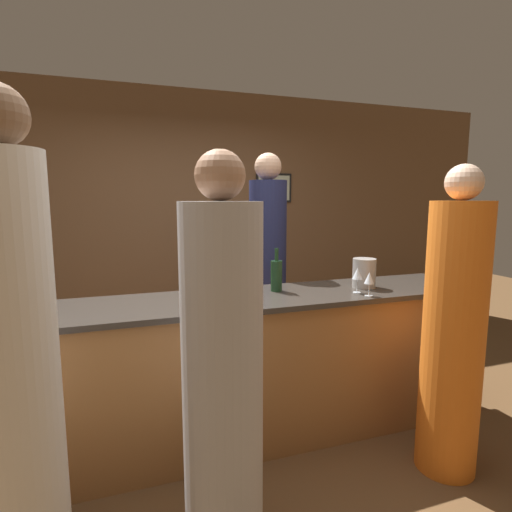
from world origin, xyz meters
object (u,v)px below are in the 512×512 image
guest_2 (18,372)px  wine_bottle_2 (276,275)px  guest_0 (453,334)px  guest_1 (223,375)px  ice_bucket (364,273)px  wine_bottle_1 (442,270)px  bartender (268,278)px

guest_2 → wine_bottle_2: (1.40, 0.86, 0.14)m
guest_0 → guest_2: guest_2 is taller
guest_1 → ice_bucket: 1.49m
guest_0 → ice_bucket: guest_0 is taller
guest_0 → wine_bottle_1: bearing=53.3°
bartender → ice_bucket: size_ratio=9.54×
wine_bottle_2 → guest_0: bearing=-43.8°
bartender → ice_bucket: bartender is taller
guest_0 → guest_2: (-2.20, -0.09, 0.12)m
guest_0 → wine_bottle_1: 0.69m
wine_bottle_2 → guest_2: bearing=-148.5°
bartender → guest_1: bearing=63.0°
wine_bottle_1 → guest_0: bearing=-126.7°
guest_0 → ice_bucket: bearing=103.5°
wine_bottle_1 → wine_bottle_2: 1.21m
bartender → wine_bottle_1: bartender is taller
guest_0 → guest_2: bearing=-177.7°
wine_bottle_2 → wine_bottle_1: bearing=-12.4°
guest_0 → guest_1: guest_1 is taller
guest_1 → wine_bottle_2: (0.60, 0.88, 0.25)m
guest_0 → ice_bucket: 0.74m
guest_0 → wine_bottle_2: (-0.80, 0.77, 0.26)m
guest_0 → guest_1: 1.41m
guest_1 → bartender: bearing=63.0°
guest_1 → wine_bottle_1: size_ratio=5.87×
bartender → wine_bottle_2: size_ratio=6.69×
wine_bottle_2 → guest_1: bearing=-124.4°
ice_bucket → guest_1: bearing=-147.6°
guest_1 → wine_bottle_2: 1.10m
guest_1 → wine_bottle_2: bearing=55.6°
guest_2 → ice_bucket: guest_2 is taller
bartender → guest_2: (-1.57, -1.50, 0.02)m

